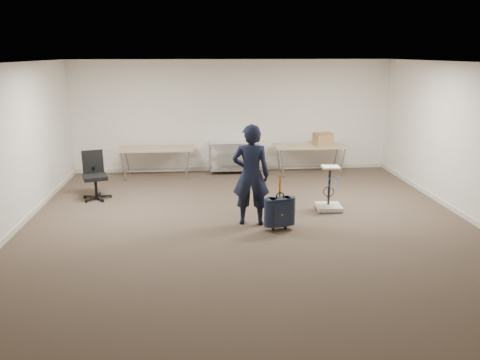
{
  "coord_description": "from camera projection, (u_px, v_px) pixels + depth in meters",
  "views": [
    {
      "loc": [
        -0.83,
        -7.28,
        2.96
      ],
      "look_at": [
        -0.17,
        0.3,
        0.88
      ],
      "focal_mm": 35.0,
      "sensor_mm": 36.0,
      "label": 1
    }
  ],
  "objects": [
    {
      "name": "ground",
      "position": [
        252.0,
        235.0,
        7.85
      ],
      "size": [
        9.0,
        9.0,
        0.0
      ],
      "primitive_type": "plane",
      "color": "#48392C",
      "rests_on": "ground"
    },
    {
      "name": "room_shell",
      "position": [
        244.0,
        206.0,
        9.16
      ],
      "size": [
        8.0,
        9.0,
        9.0
      ],
      "color": "white",
      "rests_on": "ground"
    },
    {
      "name": "folding_table_left",
      "position": [
        156.0,
        150.0,
        11.31
      ],
      "size": [
        1.8,
        0.75,
        0.73
      ],
      "color": "tan",
      "rests_on": "ground"
    },
    {
      "name": "folding_table_right",
      "position": [
        310.0,
        147.0,
        11.62
      ],
      "size": [
        1.8,
        0.75,
        0.73
      ],
      "color": "tan",
      "rests_on": "ground"
    },
    {
      "name": "wire_shelf",
      "position": [
        234.0,
        156.0,
        11.77
      ],
      "size": [
        1.22,
        0.47,
        0.8
      ],
      "color": "silver",
      "rests_on": "ground"
    },
    {
      "name": "person",
      "position": [
        251.0,
        175.0,
        8.13
      ],
      "size": [
        0.71,
        0.52,
        1.8
      ],
      "primitive_type": "imported",
      "rotation": [
        0.0,
        0.0,
        3.0
      ],
      "color": "black",
      "rests_on": "ground"
    },
    {
      "name": "suitcase",
      "position": [
        280.0,
        212.0,
        7.98
      ],
      "size": [
        0.39,
        0.28,
        0.97
      ],
      "color": "#151E31",
      "rests_on": "ground"
    },
    {
      "name": "office_chair",
      "position": [
        96.0,
        185.0,
        9.73
      ],
      "size": [
        0.61,
        0.61,
        1.0
      ],
      "color": "black",
      "rests_on": "ground"
    },
    {
      "name": "equipment_cart",
      "position": [
        329.0,
        198.0,
        9.05
      ],
      "size": [
        0.5,
        0.5,
        0.87
      ],
      "color": "beige",
      "rests_on": "ground"
    },
    {
      "name": "cardboard_box",
      "position": [
        323.0,
        139.0,
        11.55
      ],
      "size": [
        0.49,
        0.42,
        0.32
      ],
      "primitive_type": "cube",
      "rotation": [
        0.0,
        0.0,
        0.26
      ],
      "color": "olive",
      "rests_on": "folding_table_right"
    }
  ]
}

